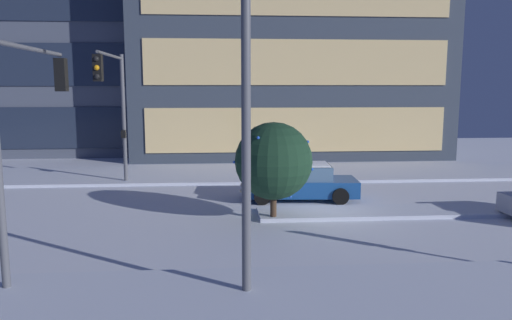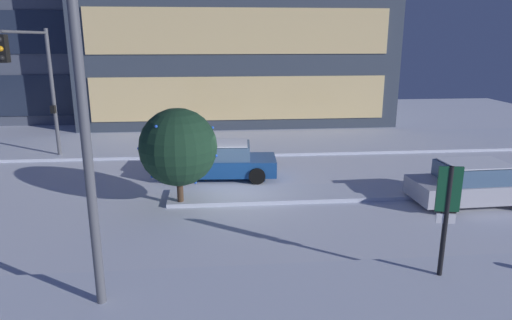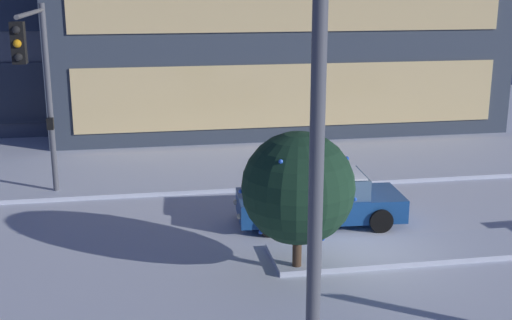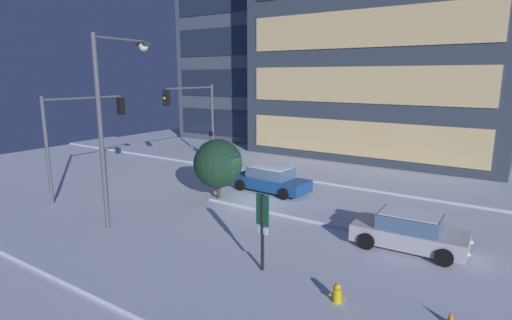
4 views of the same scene
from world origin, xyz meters
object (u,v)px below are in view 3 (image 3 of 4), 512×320
object	(u,v)px
street_lamp_arched	(298,76)
decorated_tree_median	(298,188)
car_far	(320,199)
traffic_light_corner_far_left	(38,73)

from	to	relation	value
street_lamp_arched	decorated_tree_median	bearing A→B (deg)	-19.32
car_far	decorated_tree_median	world-z (taller)	decorated_tree_median
car_far	traffic_light_corner_far_left	distance (m)	8.77
car_far	street_lamp_arched	world-z (taller)	street_lamp_arched
street_lamp_arched	decorated_tree_median	distance (m)	6.51
traffic_light_corner_far_left	decorated_tree_median	size ratio (longest dim) A/B	1.78
street_lamp_arched	decorated_tree_median	size ratio (longest dim) A/B	2.47
decorated_tree_median	street_lamp_arched	bearing A→B (deg)	-104.06
street_lamp_arched	traffic_light_corner_far_left	bearing A→B (deg)	19.75
street_lamp_arched	decorated_tree_median	world-z (taller)	street_lamp_arched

